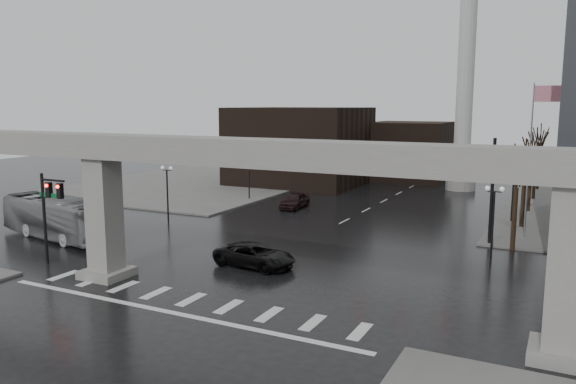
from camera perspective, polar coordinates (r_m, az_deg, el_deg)
name	(u,v)px	position (r m, az deg, el deg)	size (l,w,h in m)	color
ground	(202,294)	(32.01, -8.73, -10.21)	(160.00, 160.00, 0.00)	black
sidewalk_nw	(199,183)	(75.39, -9.05, 0.91)	(28.00, 36.00, 0.15)	slate
elevated_guideway	(219,172)	(29.75, -7.06, 2.00)	(48.00, 2.60, 8.70)	gray
building_far_left	(300,146)	(73.91, 1.22, 4.70)	(16.00, 14.00, 10.00)	black
building_far_mid	(410,151)	(79.31, 12.24, 4.07)	(10.00, 10.00, 8.00)	black
smokestack	(465,79)	(71.58, 17.58, 10.85)	(3.60, 3.60, 30.00)	#BABAB6
signal_mast_arm	(441,165)	(44.46, 15.26, 2.66)	(12.12, 0.43, 8.00)	black
signal_left_pole	(49,203)	(39.56, -23.08, -1.06)	(2.30, 0.30, 6.00)	black
flagpole_assembly	(535,143)	(46.71, 23.76, 4.60)	(2.06, 0.12, 12.00)	silver
lamp_right_0	(493,211)	(39.40, 20.15, -1.81)	(1.22, 0.32, 5.11)	black
lamp_right_1	(513,184)	(53.18, 21.92, 0.75)	(1.22, 0.32, 5.11)	black
lamp_right_2	(525,168)	(67.05, 22.96, 2.25)	(1.22, 0.32, 5.11)	black
lamp_left_0	(167,185)	(50.08, -12.18, 0.73)	(1.22, 0.32, 5.11)	black
lamp_left_1	(249,168)	(61.51, -3.99, 2.40)	(1.22, 0.32, 5.11)	black
lamp_left_2	(303,158)	(73.83, 1.56, 3.51)	(1.22, 0.32, 5.11)	black
tree_right_0	(515,212)	(43.37, 22.08, -1.90)	(1.09, 1.58, 7.50)	black
tree_right_1	(524,195)	(51.23, 22.83, -0.30)	(1.09, 1.61, 7.67)	black
tree_right_2	(530,183)	(59.14, 23.39, 0.88)	(1.10, 1.63, 7.85)	black
tree_right_3	(535,173)	(67.06, 23.81, 1.78)	(1.11, 1.66, 8.02)	black
tree_right_4	(539,165)	(75.00, 24.15, 2.48)	(1.12, 1.69, 8.19)	black
pickup_truck	(255,255)	(36.57, -3.39, -6.44)	(2.51, 5.44, 1.51)	black
city_bus	(56,218)	(47.56, -22.50, -2.43)	(2.75, 11.75, 3.27)	gray
far_car	(295,200)	(56.74, 0.68, -0.86)	(1.87, 4.66, 1.59)	black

